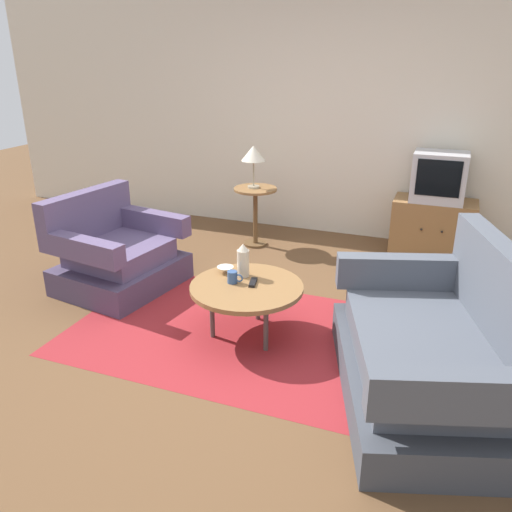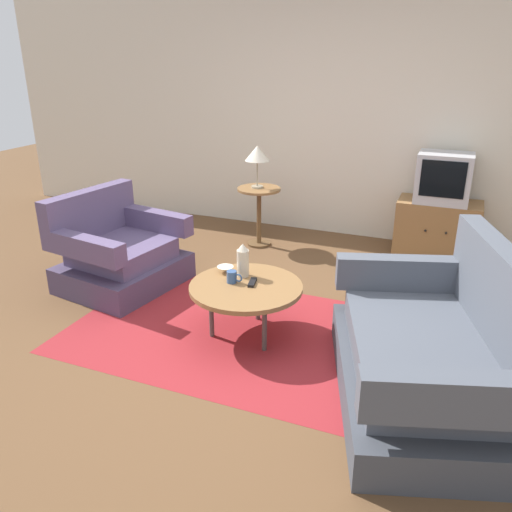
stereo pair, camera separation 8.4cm
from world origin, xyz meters
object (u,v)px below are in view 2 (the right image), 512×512
side_table (259,205)px  table_lamp (257,154)px  tv_stand (437,228)px  couch (434,357)px  television (444,178)px  tv_remote_dark (252,282)px  armchair (118,255)px  vase (243,260)px  coffee_table (246,289)px  mug (232,277)px  bowl (225,269)px

side_table → table_lamp: bearing=169.9°
tv_stand → table_lamp: size_ratio=1.86×
couch → television: bearing=-14.1°
side_table → table_lamp: size_ratio=1.44×
tv_remote_dark → side_table: bearing=8.6°
table_lamp → tv_stand: bearing=14.0°
armchair → vase: armchair is taller
side_table → television: bearing=13.7°
coffee_table → vase: size_ratio=3.21×
coffee_table → side_table: (-0.64, 1.86, 0.07)m
table_lamp → tv_remote_dark: (0.70, -1.82, -0.58)m
tv_stand → mug: size_ratio=6.79×
tv_stand → table_lamp: (-1.85, -0.46, 0.72)m
coffee_table → bowl: bowl is taller
armchair → bowl: 1.24m
tv_stand → mug: 2.66m
couch → tv_remote_dark: bearing=58.0°
table_lamp → tv_remote_dark: table_lamp is taller
tv_stand → bowl: 2.60m
coffee_table → tv_stand: size_ratio=1.01×
television → vase: television is taller
armchair → coffee_table: bearing=83.0°
side_table → bowl: 1.75m
tv_stand → television: bearing=-90.0°
television → vase: 2.52m
side_table → vase: (0.56, -1.71, 0.08)m
tv_stand → mug: (-1.30, -2.32, 0.18)m
television → vase: size_ratio=2.01×
vase → tv_remote_dark: bearing=-40.7°
table_lamp → tv_remote_dark: size_ratio=2.93×
coffee_table → mug: size_ratio=6.83×
bowl → couch: bearing=-15.6°
side_table → coffee_table: bearing=-70.8°
coffee_table → vase: vase is taller
armchair → tv_stand: (2.63, 1.91, -0.00)m
television → tv_stand: bearing=90.0°
couch → side_table: bearing=25.1°
armchair → tv_remote_dark: 1.53m
television → bowl: bearing=-123.6°
coffee_table → vase: 0.23m
side_table → mug: size_ratio=5.27×
television → mug: (-1.30, -2.30, -0.36)m
mug → couch: bearing=-11.2°
coffee_table → bowl: size_ratio=6.50×
side_table → bowl: bearing=-76.6°
side_table → tv_stand: side_table is taller
coffee_table → mug: (-0.11, 0.00, 0.07)m
side_table → tv_remote_dark: (0.68, -1.82, -0.04)m
armchair → table_lamp: 1.79m
coffee_table → tv_remote_dark: bearing=49.1°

